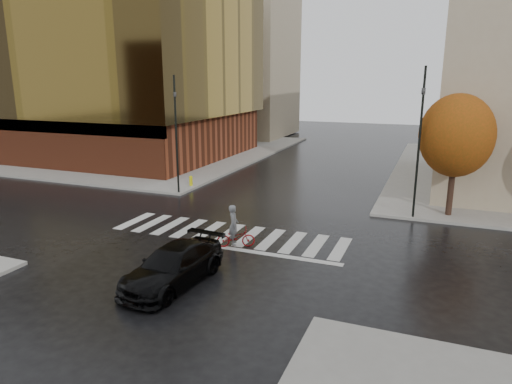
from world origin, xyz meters
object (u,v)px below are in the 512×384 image
sedan (173,266)px  traffic_light_ne (420,132)px  cyclist (235,233)px  traffic_light_nw (176,127)px  fire_hydrant (191,180)px

sedan → traffic_light_ne: bearing=61.4°
cyclist → traffic_light_ne: (7.19, 7.30, 4.02)m
traffic_light_nw → traffic_light_ne: bearing=77.5°
cyclist → traffic_light_ne: 11.01m
sedan → cyclist: 4.36m
cyclist → traffic_light_nw: size_ratio=0.26×
traffic_light_ne → fire_hydrant: 15.43m
fire_hydrant → sedan: bearing=-62.7°
sedan → traffic_light_ne: traffic_light_ne is taller
traffic_light_nw → fire_hydrant: (-0.20, 1.97, -3.86)m
traffic_light_ne → fire_hydrant: traffic_light_ne is taller
traffic_light_nw → traffic_light_ne: (14.53, 0.00, 0.29)m
traffic_light_ne → fire_hydrant: bearing=17.4°
sedan → traffic_light_nw: (-6.80, 11.62, 3.69)m
sedan → traffic_light_ne: 14.51m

